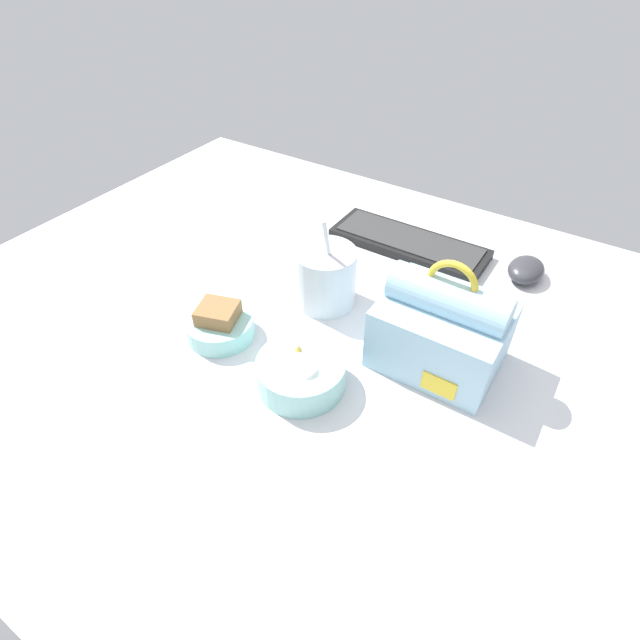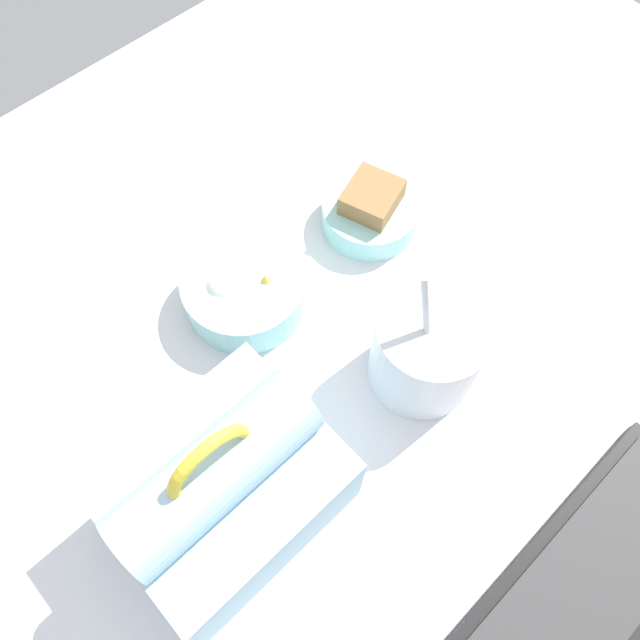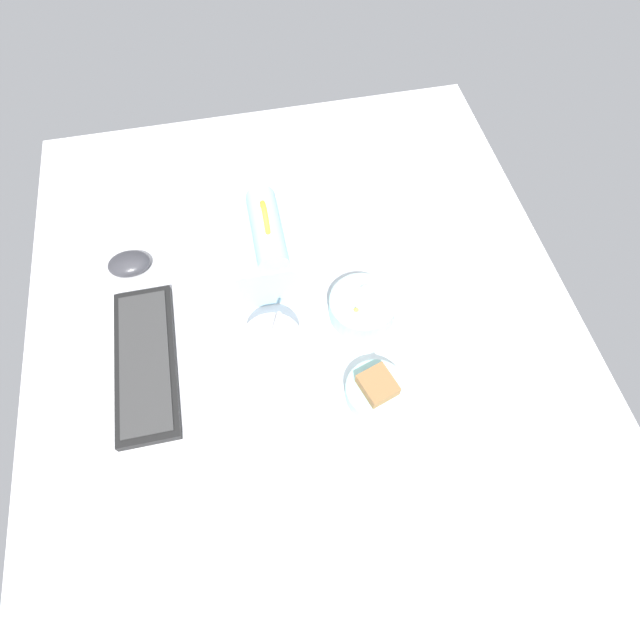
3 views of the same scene
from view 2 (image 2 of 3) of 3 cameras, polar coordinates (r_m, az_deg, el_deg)
The scene contains 6 objects.
desk_surface at distance 68.08cm, azimuth 2.85°, elevation -2.48°, with size 140.00×110.00×2.00cm.
keyboard at distance 64.29cm, azimuth 22.94°, elevation -21.76°, with size 32.22×11.27×2.10cm.
lunch_bag at distance 55.90cm, azimuth -8.65°, elevation -14.87°, with size 18.54×15.35×18.88cm.
soup_cup at distance 61.55cm, azimuth 9.73°, elevation -2.72°, with size 10.79×10.79×17.76cm.
bento_bowl_sandwich at distance 73.57cm, azimuth 4.62°, elevation 9.93°, with size 11.26×11.26×6.15cm.
bento_bowl_snacks at distance 67.62cm, azimuth -6.84°, elevation 2.77°, with size 13.31×13.31×5.95cm.
Camera 2 is at (21.86, 18.30, 62.83)cm, focal length 35.00 mm.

